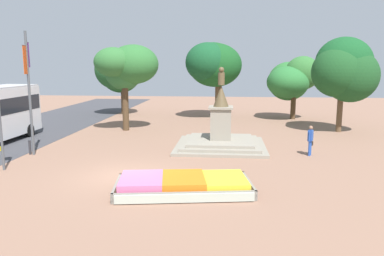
% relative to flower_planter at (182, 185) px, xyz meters
% --- Properties ---
extents(ground_plane, '(87.92, 87.92, 0.00)m').
position_rel_flower_planter_xyz_m(ground_plane, '(-2.78, 1.87, -0.28)').
color(ground_plane, '#8C6651').
extents(flower_planter, '(5.75, 3.48, 0.61)m').
position_rel_flower_planter_xyz_m(flower_planter, '(0.00, 0.00, 0.00)').
color(flower_planter, '#38281C').
rests_on(flower_planter, ground_plane).
extents(statue_monument, '(5.43, 5.43, 4.89)m').
position_rel_flower_planter_xyz_m(statue_monument, '(1.36, 8.38, 0.46)').
color(statue_monument, gray).
rests_on(statue_monument, ground_plane).
extents(banner_pole, '(0.26, 1.15, 6.82)m').
position_rel_flower_planter_xyz_m(banner_pole, '(-9.12, 5.41, 3.47)').
color(banner_pole, '#4C5156').
rests_on(banner_pole, ground_plane).
extents(pedestrian_with_handbag, '(0.44, 0.68, 1.69)m').
position_rel_flower_planter_xyz_m(pedestrian_with_handbag, '(6.38, 6.70, 0.68)').
color(pedestrian_with_handbag, '#264CA5').
rests_on(pedestrian_with_handbag, ground_plane).
extents(kerb_bollard_north, '(0.14, 0.14, 0.86)m').
position_rel_flower_planter_xyz_m(kerb_bollard_north, '(-9.35, 5.47, 0.18)').
color(kerb_bollard_north, '#2D2D33').
rests_on(kerb_bollard_north, ground_plane).
extents(park_tree_far_left, '(4.75, 5.24, 6.51)m').
position_rel_flower_planter_xyz_m(park_tree_far_left, '(-9.16, 23.02, 4.26)').
color(park_tree_far_left, '#4C3823').
rests_on(park_tree_far_left, ground_plane).
extents(park_tree_behind_statue, '(4.84, 4.25, 7.06)m').
position_rel_flower_planter_xyz_m(park_tree_behind_statue, '(10.27, 14.43, 4.37)').
color(park_tree_behind_statue, brown).
rests_on(park_tree_behind_statue, ground_plane).
extents(park_tree_far_right, '(5.22, 5.54, 7.16)m').
position_rel_flower_planter_xyz_m(park_tree_far_right, '(0.28, 21.31, 4.92)').
color(park_tree_far_right, brown).
rests_on(park_tree_far_right, ground_plane).
extents(park_tree_street_side, '(4.63, 3.94, 6.54)m').
position_rel_flower_planter_xyz_m(park_tree_street_side, '(-5.91, 13.86, 4.62)').
color(park_tree_street_side, '#4C3823').
rests_on(park_tree_street_side, ground_plane).
extents(park_tree_mid_canopy, '(4.81, 4.92, 5.82)m').
position_rel_flower_planter_xyz_m(park_tree_mid_canopy, '(7.65, 21.36, 3.38)').
color(park_tree_mid_canopy, '#4C3823').
rests_on(park_tree_mid_canopy, ground_plane).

